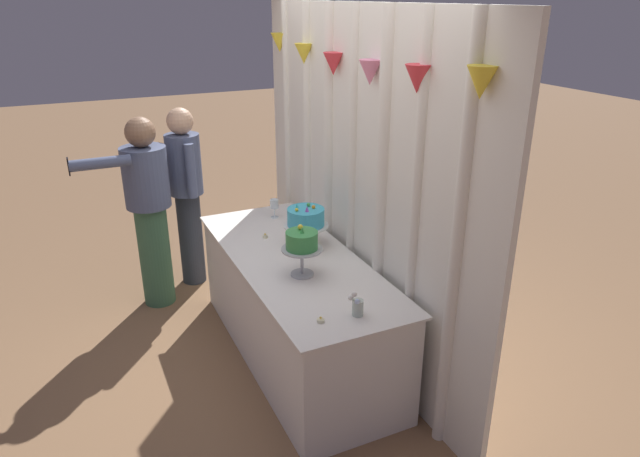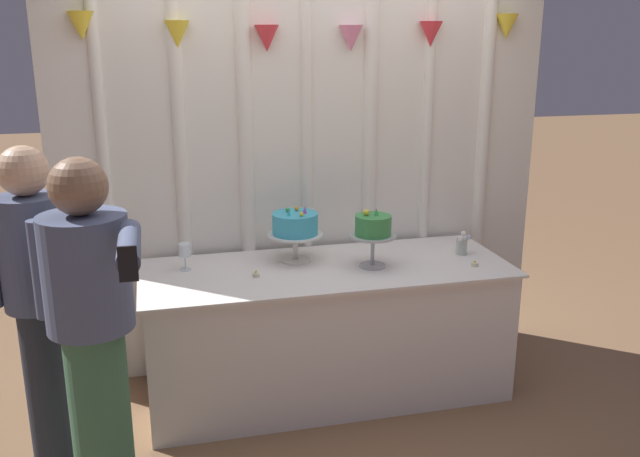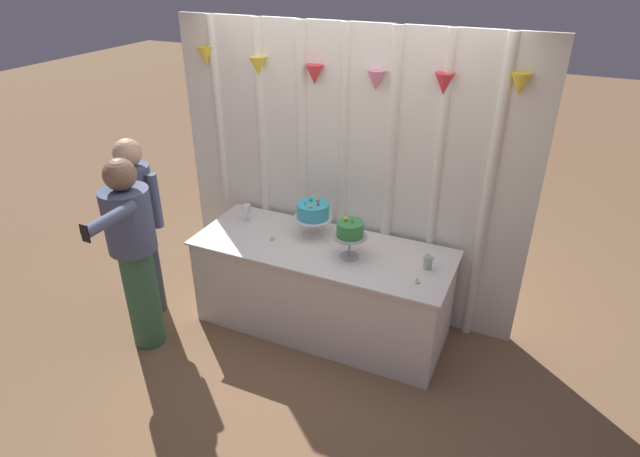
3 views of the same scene
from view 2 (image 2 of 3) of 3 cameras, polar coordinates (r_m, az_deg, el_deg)
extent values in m
plane|color=#846042|center=(4.14, 0.88, -13.89)|extent=(24.00, 24.00, 0.00)
cube|color=white|center=(4.22, -1.01, 4.32)|extent=(3.00, 0.04, 2.41)
cylinder|color=white|center=(4.10, -17.33, 3.25)|extent=(0.06, 0.06, 2.41)
cylinder|color=white|center=(4.10, -11.35, 3.65)|extent=(0.08, 0.08, 2.41)
cylinder|color=white|center=(4.13, -6.09, 3.98)|extent=(0.09, 0.09, 2.41)
cylinder|color=white|center=(4.19, -1.10, 4.25)|extent=(0.07, 0.07, 2.41)
cylinder|color=white|center=(4.30, 4.06, 4.50)|extent=(0.09, 0.09, 2.41)
cylinder|color=white|center=(4.43, 8.71, 4.70)|extent=(0.07, 0.07, 2.41)
cylinder|color=white|center=(4.59, 13.21, 4.85)|extent=(0.08, 0.08, 2.41)
cone|color=yellow|center=(3.98, -19.19, 15.60)|extent=(0.14, 0.14, 0.15)
cone|color=yellow|center=(3.97, -11.75, 15.48)|extent=(0.14, 0.14, 0.15)
cone|color=#DB333D|center=(4.02, -4.43, 15.43)|extent=(0.14, 0.14, 0.15)
cone|color=pink|center=(4.14, 2.59, 15.48)|extent=(0.14, 0.14, 0.15)
cone|color=#DB333D|center=(4.30, 9.16, 15.62)|extent=(0.14, 0.14, 0.15)
cone|color=yellow|center=(4.52, 15.21, 15.87)|extent=(0.14, 0.14, 0.15)
cube|color=white|center=(4.05, 0.54, -8.52)|extent=(2.04, 0.76, 0.76)
cube|color=white|center=(3.90, 0.56, -3.31)|extent=(2.09, 0.81, 0.01)
cylinder|color=silver|center=(4.00, -2.05, -2.61)|extent=(0.18, 0.18, 0.01)
cylinder|color=silver|center=(3.98, -2.06, -1.55)|extent=(0.03, 0.03, 0.14)
cylinder|color=silver|center=(3.96, -2.07, -0.50)|extent=(0.32, 0.32, 0.01)
cylinder|color=#3DB2D1|center=(3.94, -2.08, 0.42)|extent=(0.26, 0.26, 0.12)
cone|color=purple|center=(3.91, -1.27, 1.55)|extent=(0.03, 0.03, 0.04)
sphere|color=orange|center=(3.97, -1.94, 1.65)|extent=(0.03, 0.03, 0.03)
sphere|color=green|center=(3.95, -2.69, 1.56)|extent=(0.03, 0.03, 0.03)
cone|color=#2DB2B7|center=(3.86, -2.60, 1.28)|extent=(0.02, 0.02, 0.03)
sphere|color=yellow|center=(3.85, -1.54, 1.19)|extent=(0.03, 0.03, 0.03)
cylinder|color=#B2B2B7|center=(3.92, 4.35, -3.08)|extent=(0.15, 0.15, 0.01)
cylinder|color=#B2B2B7|center=(3.89, 4.38, -1.84)|extent=(0.02, 0.02, 0.17)
cylinder|color=#B2B2B7|center=(3.86, 4.40, -0.60)|extent=(0.26, 0.26, 0.01)
cylinder|color=#388E47|center=(3.85, 4.42, 0.27)|extent=(0.20, 0.20, 0.11)
cone|color=green|center=(3.83, 4.69, 1.39)|extent=(0.03, 0.03, 0.04)
sphere|color=yellow|center=(3.82, 3.86, 1.33)|extent=(0.03, 0.03, 0.03)
cylinder|color=silver|center=(3.93, -11.07, -3.35)|extent=(0.06, 0.06, 0.00)
cylinder|color=silver|center=(3.91, -11.10, -2.78)|extent=(0.01, 0.01, 0.08)
cylinder|color=silver|center=(3.89, -11.16, -1.74)|extent=(0.07, 0.07, 0.07)
cylinder|color=#B2C1B2|center=(4.19, 11.66, -1.47)|extent=(0.06, 0.06, 0.10)
sphere|color=white|center=(4.15, 11.82, -0.40)|extent=(0.03, 0.03, 0.03)
sphere|color=white|center=(4.14, 11.60, -0.84)|extent=(0.03, 0.03, 0.03)
sphere|color=silver|center=(4.17, 12.22, -0.72)|extent=(0.03, 0.03, 0.03)
cylinder|color=beige|center=(3.76, -5.32, -3.87)|extent=(0.04, 0.04, 0.02)
sphere|color=#F9CC4C|center=(3.75, -5.33, -3.58)|extent=(0.01, 0.01, 0.01)
cylinder|color=beige|center=(4.01, 12.70, -2.93)|extent=(0.04, 0.04, 0.02)
sphere|color=#F9CC4C|center=(4.00, 12.72, -2.67)|extent=(0.01, 0.01, 0.01)
cylinder|color=#282D38|center=(3.60, -21.51, -12.28)|extent=(0.22, 0.22, 0.85)
cylinder|color=#4C5675|center=(3.34, -22.70, -1.83)|extent=(0.31, 0.31, 0.52)
sphere|color=tan|center=(3.25, -23.40, 4.40)|extent=(0.22, 0.22, 0.22)
cylinder|color=#4C5675|center=(3.33, -19.46, -1.71)|extent=(0.08, 0.08, 0.46)
cylinder|color=#3D6B4C|center=(3.25, -17.67, -14.87)|extent=(0.35, 0.35, 0.87)
cylinder|color=#4C5675|center=(2.97, -18.78, -3.48)|extent=(0.49, 0.49, 0.49)
sphere|color=#846047|center=(2.87, -19.42, 3.32)|extent=(0.23, 0.23, 0.23)
cylinder|color=#4C5675|center=(3.10, -22.07, -3.18)|extent=(0.08, 0.08, 0.43)
cylinder|color=#4C5675|center=(2.58, -15.54, -1.35)|extent=(0.08, 0.43, 0.08)
cube|color=black|center=(2.38, -15.63, -2.84)|extent=(0.06, 0.01, 0.12)
camera|label=1|loc=(4.77, 50.16, 15.27)|focal=31.89mm
camera|label=3|loc=(2.57, 76.41, 23.28)|focal=29.76mm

